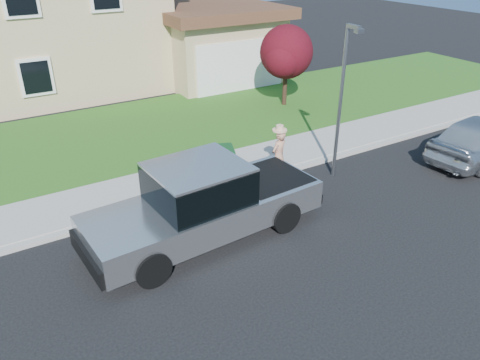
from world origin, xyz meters
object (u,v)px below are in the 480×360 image
ornamental_tree (287,54)px  trash_bin (222,165)px  pickup_truck (204,204)px  woman (279,155)px  street_lamp (342,95)px

ornamental_tree → trash_bin: size_ratio=3.12×
pickup_truck → woman: pickup_truck is taller
pickup_truck → trash_bin: 2.62m
ornamental_tree → trash_bin: bearing=-139.6°
ornamental_tree → trash_bin: (-5.93, -5.05, -1.55)m
pickup_truck → woman: (3.25, 1.50, -0.07)m
woman → ornamental_tree: size_ratio=0.53×
woman → trash_bin: woman is taller
ornamental_tree → street_lamp: street_lamp is taller
ornamental_tree → trash_bin: ornamental_tree is taller
woman → ornamental_tree: (4.32, 5.59, 1.40)m
trash_bin → street_lamp: 3.97m
trash_bin → street_lamp: street_lamp is taller
woman → street_lamp: bearing=138.9°
pickup_truck → street_lamp: 5.27m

